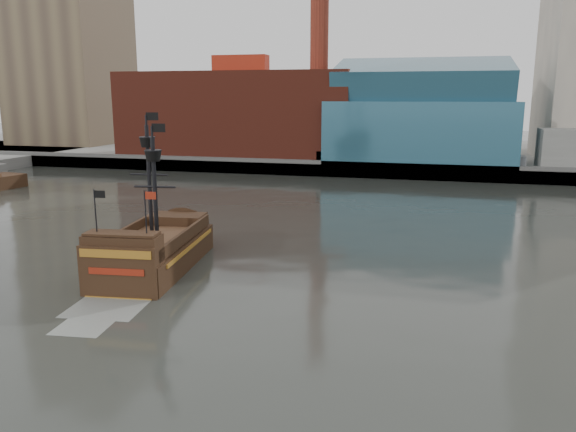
# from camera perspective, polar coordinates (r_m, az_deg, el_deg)

# --- Properties ---
(ground) EXTENTS (400.00, 400.00, 0.00)m
(ground) POSITION_cam_1_polar(r_m,az_deg,el_deg) (32.36, -10.32, -11.55)
(ground) COLOR #252723
(ground) RESTS_ON ground
(promenade_far) EXTENTS (220.00, 60.00, 2.00)m
(promenade_far) POSITION_cam_1_polar(r_m,az_deg,el_deg) (120.00, 8.60, 6.31)
(promenade_far) COLOR slate
(promenade_far) RESTS_ON ground
(seawall) EXTENTS (220.00, 1.00, 2.60)m
(seawall) POSITION_cam_1_polar(r_m,az_deg,el_deg) (90.89, 6.53, 4.73)
(seawall) COLOR #4C4C49
(seawall) RESTS_ON ground
(skyline) EXTENTS (149.00, 45.00, 62.00)m
(skyline) POSITION_cam_1_polar(r_m,az_deg,el_deg) (112.15, 11.33, 17.88)
(skyline) COLOR brown
(skyline) RESTS_ON promenade_far
(pirate_ship) EXTENTS (6.85, 17.19, 12.52)m
(pirate_ship) POSITION_cam_1_polar(r_m,az_deg,el_deg) (43.63, -13.44, -3.84)
(pirate_ship) COLOR black
(pirate_ship) RESTS_ON ground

